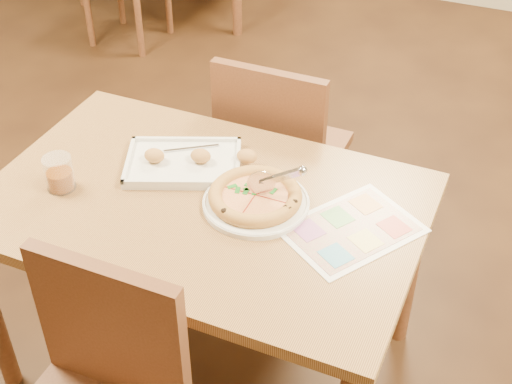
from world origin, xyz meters
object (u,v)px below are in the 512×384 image
at_px(dining_table, 204,222).
at_px(pizza, 255,196).
at_px(menu, 351,229).
at_px(chair_far, 277,140).
at_px(plate, 256,203).
at_px(glass_tumbler, 59,175).
at_px(pizza_cutter, 275,179).
at_px(appetizer_tray, 187,162).

relative_size(dining_table, pizza, 4.69).
bearing_deg(menu, chair_far, 128.91).
height_order(chair_far, plate, chair_far).
xyz_separation_m(dining_table, glass_tumbler, (-0.42, -0.11, 0.13)).
xyz_separation_m(pizza, pizza_cutter, (0.05, 0.03, 0.06)).
relative_size(pizza, appetizer_tray, 0.64).
relative_size(chair_far, glass_tumbler, 4.31).
relative_size(plate, pizza, 1.14).
bearing_deg(pizza, appetizer_tray, 162.25).
bearing_deg(dining_table, pizza, 17.01).
distance_m(pizza, menu, 0.30).
bearing_deg(plate, pizza, 134.36).
bearing_deg(chair_far, pizza, 105.26).
height_order(pizza_cutter, glass_tumbler, pizza_cutter).
relative_size(chair_far, pizza_cutter, 3.08).
bearing_deg(pizza_cutter, dining_table, 175.28).
height_order(glass_tumbler, menu, glass_tumbler).
xyz_separation_m(plate, glass_tumbler, (-0.58, -0.16, 0.04)).
bearing_deg(plate, chair_far, 105.57).
relative_size(dining_table, chair_far, 2.77).
distance_m(plate, appetizer_tray, 0.29).
distance_m(dining_table, plate, 0.19).
bearing_deg(glass_tumbler, pizza_cutter, 16.62).
distance_m(pizza, pizza_cutter, 0.08).
bearing_deg(chair_far, glass_tumbler, 59.56).
distance_m(chair_far, glass_tumbler, 0.85).
height_order(chair_far, menu, chair_far).
height_order(pizza_cutter, menu, pizza_cutter).
xyz_separation_m(dining_table, appetizer_tray, (-0.12, 0.13, 0.10)).
distance_m(chair_far, pizza, 0.60).
height_order(appetizer_tray, menu, appetizer_tray).
xyz_separation_m(pizza, appetizer_tray, (-0.27, 0.09, -0.01)).
distance_m(chair_far, plate, 0.60).
bearing_deg(menu, pizza_cutter, 174.48).
bearing_deg(pizza, chair_far, 105.26).
bearing_deg(glass_tumbler, pizza, 15.65).
distance_m(appetizer_tray, glass_tumbler, 0.39).
xyz_separation_m(plate, menu, (0.29, 0.01, -0.01)).
distance_m(dining_table, glass_tumbler, 0.46).
xyz_separation_m(dining_table, plate, (0.16, 0.04, 0.09)).
height_order(dining_table, appetizer_tray, appetizer_tray).
distance_m(chair_far, pizza_cutter, 0.62).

